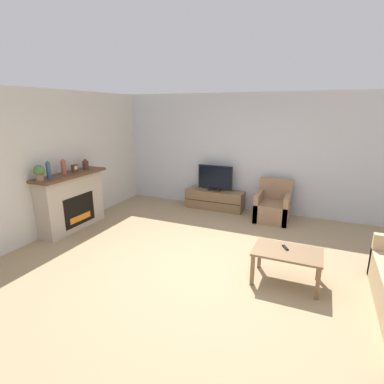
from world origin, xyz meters
TOP-DOWN VIEW (x-y plane):
  - ground_plane at (0.00, 0.00)m, footprint 24.00×24.00m
  - wall_back at (0.00, 2.98)m, footprint 12.00×0.06m
  - wall_left at (-3.27, 0.00)m, footprint 0.06×12.00m
  - fireplace at (-3.04, 0.39)m, footprint 0.50×1.54m
  - mantel_vase_left at (-3.03, -0.08)m, footprint 0.08×0.08m
  - mantel_vase_centre_left at (-3.03, 0.27)m, footprint 0.09×0.09m
  - mantel_vase_right at (-3.03, 0.85)m, footprint 0.12×0.12m
  - mantel_clock at (-3.03, 0.54)m, footprint 0.08×0.11m
  - potted_plant at (-3.03, -0.27)m, footprint 0.19×0.19m
  - tv_stand at (-0.83, 2.69)m, footprint 1.39×0.44m
  - tv at (-0.83, 2.69)m, footprint 0.84×0.18m
  - armchair at (0.58, 2.49)m, footprint 0.70×0.76m
  - coffee_table at (1.14, 0.05)m, footprint 0.91×0.58m
  - remote at (1.10, 0.12)m, footprint 0.11×0.15m

SIDE VIEW (x-z plane):
  - ground_plane at x=0.00m, z-range 0.00..0.00m
  - tv_stand at x=-0.83m, z-range 0.00..0.45m
  - armchair at x=0.58m, z-range -0.15..0.72m
  - coffee_table at x=1.14m, z-range 0.17..0.64m
  - remote at x=1.10m, z-range 0.47..0.49m
  - fireplace at x=-3.04m, z-range 0.01..1.15m
  - tv at x=-0.83m, z-range 0.44..1.04m
  - mantel_clock at x=-3.03m, z-range 1.14..1.29m
  - mantel_vase_right at x=-3.03m, z-range 1.13..1.34m
  - mantel_vase_centre_left at x=-3.03m, z-range 1.13..1.43m
  - mantel_vase_left at x=-3.03m, z-range 1.13..1.45m
  - potted_plant at x=-3.03m, z-range 1.15..1.43m
  - wall_back at x=0.00m, z-range 0.00..2.70m
  - wall_left at x=-3.27m, z-range 0.00..2.70m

